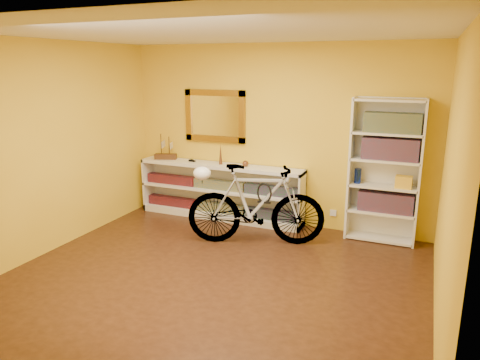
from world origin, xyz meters
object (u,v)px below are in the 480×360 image
at_px(console_unit, 220,191).
at_px(bicycle, 256,205).
at_px(helmet, 202,173).
at_px(bookcase, 384,172).

distance_m(console_unit, bicycle, 1.15).
xyz_separation_m(console_unit, helmet, (0.21, -0.97, 0.52)).
bearing_deg(bookcase, console_unit, -179.39).
height_order(console_unit, bicycle, bicycle).
bearing_deg(console_unit, bookcase, 0.61).
bearing_deg(bookcase, helmet, -155.22).
relative_size(bookcase, bicycle, 1.04).
height_order(bookcase, bicycle, bookcase).
bearing_deg(bicycle, console_unit, 30.55).
distance_m(console_unit, bookcase, 2.42).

